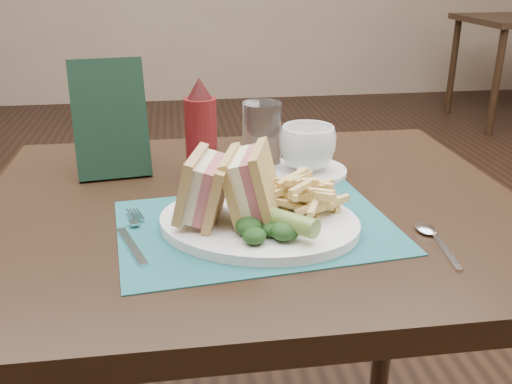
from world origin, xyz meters
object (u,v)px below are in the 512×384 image
placemat (256,226)px  table_main (253,380)px  sandwich_half_b (237,182)px  saucer (306,171)px  drinking_glass (262,137)px  sandwich_half_a (191,187)px  coffee_cup (307,148)px  plate (259,223)px  ketchup_bottle (201,130)px  check_presenter (110,119)px

placemat → table_main: bearing=85.2°
sandwich_half_b → saucer: (0.15, 0.21, -0.07)m
drinking_glass → sandwich_half_a: bearing=-119.9°
table_main → sandwich_half_b: (-0.04, -0.10, 0.45)m
coffee_cup → drinking_glass: size_ratio=0.81×
table_main → coffee_cup: size_ratio=8.57×
plate → ketchup_bottle: ketchup_bottle is taller
placemat → ketchup_bottle: 0.24m
saucer → check_presenter: (-0.36, 0.05, 0.10)m
placemat → plate: plate is taller
plate → sandwich_half_a: bearing=-164.4°
table_main → placemat: placemat is taller
sandwich_half_b → ketchup_bottle: ketchup_bottle is taller
drinking_glass → placemat: bearing=-100.5°
placemat → plate: bearing=-62.1°
ketchup_bottle → saucer: bearing=-0.5°
drinking_glass → check_presenter: (-0.28, 0.02, 0.04)m
plate → coffee_cup: size_ratio=2.86×
plate → sandwich_half_a: size_ratio=2.89×
plate → drinking_glass: (0.04, 0.26, 0.06)m
placemat → check_presenter: size_ratio=1.89×
sandwich_half_b → ketchup_bottle: (-0.04, 0.21, 0.02)m
sandwich_half_a → ketchup_bottle: bearing=98.5°
ketchup_bottle → sandwich_half_b: bearing=-78.9°
plate → check_presenter: (-0.23, 0.27, 0.10)m
drinking_glass → ketchup_bottle: ketchup_bottle is taller
plate → check_presenter: check_presenter is taller
table_main → check_presenter: 0.56m
saucer → check_presenter: size_ratio=0.69×
drinking_glass → check_presenter: bearing=176.4°
sandwich_half_b → check_presenter: 0.33m
placemat → sandwich_half_b: 0.08m
sandwich_half_a → sandwich_half_b: 0.07m
coffee_cup → ketchup_bottle: bearing=179.5°
coffee_cup → ketchup_bottle: 0.20m
coffee_cup → ketchup_bottle: ketchup_bottle is taller
sandwich_half_a → placemat: bearing=13.7°
coffee_cup → check_presenter: 0.36m
ketchup_bottle → placemat: bearing=-72.3°
placemat → plate: 0.01m
drinking_glass → check_presenter: size_ratio=0.60×
ketchup_bottle → coffee_cup: bearing=-0.5°
ketchup_bottle → check_presenter: (-0.16, 0.05, 0.01)m
sandwich_half_a → drinking_glass: size_ratio=0.80×
table_main → plate: 0.40m
coffee_cup → placemat: bearing=-120.5°
table_main → saucer: saucer is taller
drinking_glass → plate: bearing=-99.6°
sandwich_half_a → sandwich_half_b: (0.07, 0.00, 0.00)m
table_main → check_presenter: size_ratio=4.15×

